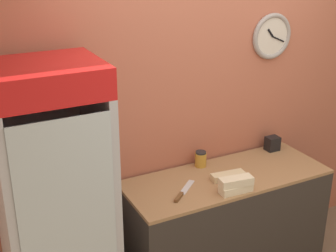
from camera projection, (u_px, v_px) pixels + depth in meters
name	position (u px, v px, depth m)	size (l,w,h in m)	color
wall_back	(205.00, 104.00, 3.67)	(5.20, 0.09, 2.70)	#B7664C
prep_counter	(224.00, 225.00, 3.71)	(1.59, 0.61, 0.89)	#332D28
beverage_cooler	(53.00, 197.00, 2.96)	(0.65, 0.65, 1.93)	#B2B7BC
sandwich_stack_bottom	(236.00, 188.00, 3.31)	(0.24, 0.10, 0.06)	beige
sandwich_stack_middle	(236.00, 181.00, 3.29)	(0.25, 0.12, 0.06)	beige
sandwich_flat_left	(228.00, 176.00, 3.49)	(0.27, 0.11, 0.05)	beige
chefs_knife	(182.00, 194.00, 3.28)	(0.28, 0.25, 0.02)	silver
condiment_jar	(201.00, 159.00, 3.68)	(0.09, 0.09, 0.13)	gold
napkin_dispenser	(272.00, 143.00, 3.96)	(0.11, 0.09, 0.12)	black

